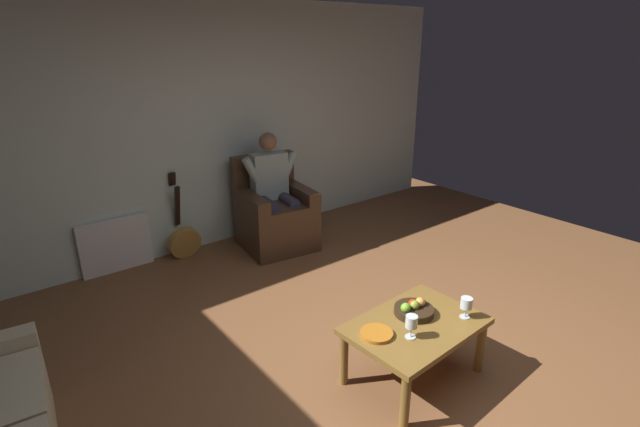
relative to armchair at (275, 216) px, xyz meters
The scene contains 11 objects.
ground_plane 2.59m from the armchair, 80.25° to the left, with size 7.58×7.58×0.00m, color brown.
wall_back 1.19m from the armchair, 51.58° to the right, with size 6.71×0.06×2.65m, color silver.
armchair is the anchor object (origin of this frame).
person_seated 0.34m from the armchair, 82.16° to the left, with size 0.66×0.59×1.28m.
coffee_table 2.52m from the armchair, 78.87° to the left, with size 0.94×0.67×0.43m.
guitar 1.01m from the armchair, 20.22° to the right, with size 0.35×0.27×0.93m.
radiator 1.67m from the armchair, 16.65° to the right, with size 0.69×0.06×0.55m, color white.
wine_glass_near 2.64m from the armchair, 86.38° to the left, with size 0.08×0.08×0.15m.
wine_glass_far 2.64m from the armchair, 76.03° to the left, with size 0.08×0.08×0.16m.
fruit_bowl 2.42m from the armchair, 80.22° to the left, with size 0.27×0.27×0.11m.
decorative_dish 2.53m from the armchair, 71.82° to the left, with size 0.21×0.21×0.02m, color #BB6C1F.
Camera 1 is at (2.22, 1.64, 2.22)m, focal length 26.27 mm.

